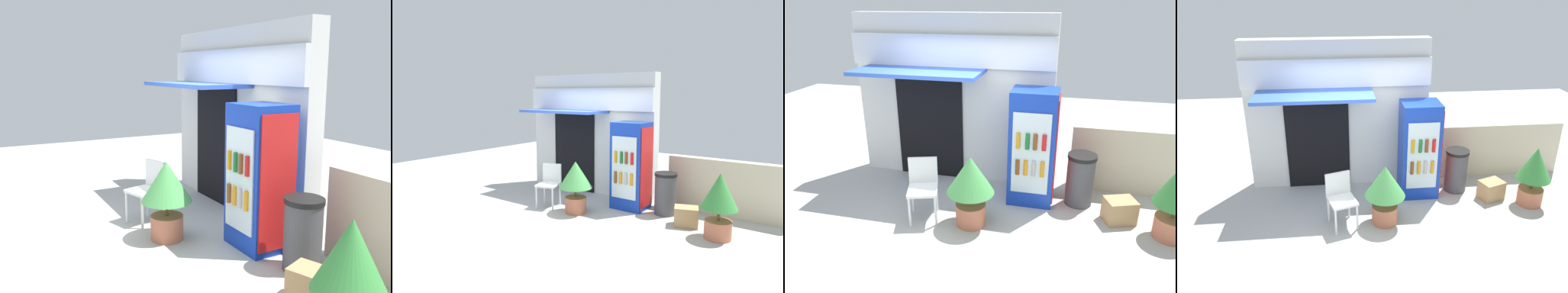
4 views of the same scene
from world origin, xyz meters
The scene contains 9 objects.
ground centered at (0.00, 0.00, 0.00)m, with size 16.00×16.00×0.00m, color #B2B2AD.
storefront_building centered at (-0.45, 1.62, 1.47)m, with size 3.43×1.15×2.85m.
drink_cooler centered at (1.04, 1.00, 0.91)m, with size 0.71×0.65×1.81m.
plastic_chair centered at (-0.46, 0.14, 0.53)m, with size 0.53×0.56×0.90m.
potted_plant_near_shop centered at (0.27, 0.08, 0.66)m, with size 0.67×0.67×1.05m.
potted_plant_curbside centered at (3.00, 0.39, 0.67)m, with size 0.60×0.60×1.11m.
trash_bin centered at (1.79, 1.04, 0.42)m, with size 0.44×0.44×0.84m.
stone_boundary_wall centered at (2.89, 1.67, 0.55)m, with size 2.52×0.22×1.10m, color beige.
cardboard_box centered at (2.36, 0.65, 0.18)m, with size 0.42×0.32×0.35m, color tan.
Camera 2 is at (4.49, -5.45, 2.38)m, focal length 32.73 mm.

